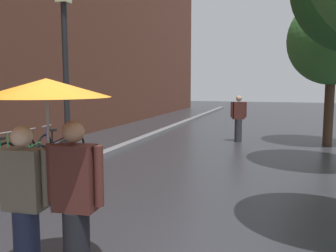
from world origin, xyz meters
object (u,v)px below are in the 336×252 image
street_tree_2 (332,41)px  parked_bicycle_1 (22,157)px  parked_bicycle_2 (46,151)px  parked_bicycle_3 (62,146)px  pedestrian_walking_midground (238,117)px  street_lamp_post (66,70)px  couple_under_umbrella (48,147)px

street_tree_2 → parked_bicycle_1: size_ratio=4.43×
parked_bicycle_2 → parked_bicycle_3: same height
parked_bicycle_2 → pedestrian_walking_midground: bearing=51.8°
street_lamp_post → parked_bicycle_1: bearing=166.0°
parked_bicycle_2 → pedestrian_walking_midground: (4.23, 5.37, 0.51)m
couple_under_umbrella → street_lamp_post: size_ratio=0.53×
parked_bicycle_1 → street_lamp_post: (1.50, -0.37, 2.00)m
street_tree_2 → parked_bicycle_3: street_tree_2 is taller
parked_bicycle_1 → parked_bicycle_2: bearing=81.8°
parked_bicycle_3 → street_tree_2: bearing=32.9°
parked_bicycle_1 → street_lamp_post: size_ratio=0.28×
couple_under_umbrella → street_tree_2: bearing=70.1°
parked_bicycle_1 → couple_under_umbrella: size_ratio=0.53×
couple_under_umbrella → parked_bicycle_1: bearing=132.4°
parked_bicycle_3 → couple_under_umbrella: bearing=-56.9°
parked_bicycle_2 → parked_bicycle_3: bearing=93.7°
parked_bicycle_1 → pedestrian_walking_midground: bearing=54.6°
couple_under_umbrella → street_lamp_post: bearing=120.6°
parked_bicycle_3 → parked_bicycle_2: bearing=-86.3°
street_tree_2 → parked_bicycle_2: street_tree_2 is taller
street_lamp_post → pedestrian_walking_midground: street_lamp_post is taller
parked_bicycle_3 → pedestrian_walking_midground: bearing=47.0°
street_lamp_post → pedestrian_walking_midground: bearing=66.4°
parked_bicycle_3 → pedestrian_walking_midground: pedestrian_walking_midground is taller
parked_bicycle_3 → pedestrian_walking_midground: (4.28, 4.59, 0.51)m
street_tree_2 → pedestrian_walking_midground: bearing=-177.9°
parked_bicycle_1 → street_tree_2: bearing=40.3°
parked_bicycle_1 → couple_under_umbrella: bearing=-47.6°
pedestrian_walking_midground → parked_bicycle_1: bearing=-125.4°
parked_bicycle_1 → parked_bicycle_3: (0.06, 1.51, 0.00)m
street_tree_2 → parked_bicycle_1: street_tree_2 is taller
street_tree_2 → parked_bicycle_1: (-7.32, -6.21, -3.12)m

